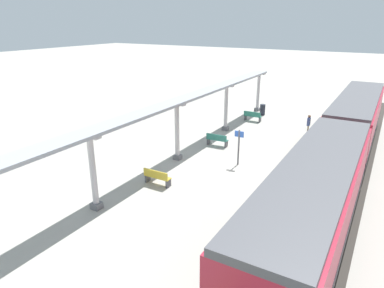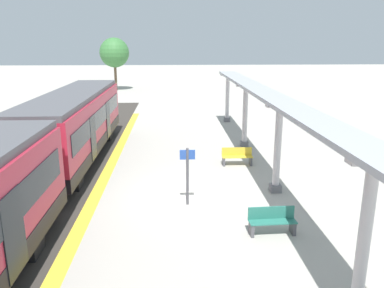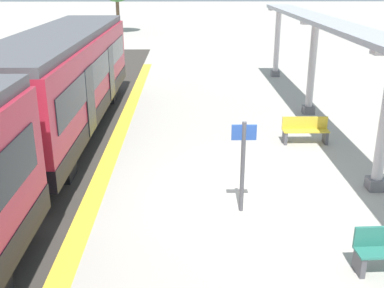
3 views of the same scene
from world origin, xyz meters
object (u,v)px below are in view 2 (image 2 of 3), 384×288
(canopy_pillar_fourth, at_px, (245,116))
(bench_near_end, at_px, (237,156))
(canopy_pillar_second, at_px, (365,236))
(bench_mid_platform, at_px, (272,220))
(train_far_carriage, at_px, (75,125))
(platform_info_sign, at_px, (187,171))
(canopy_pillar_fifth, at_px, (227,98))
(canopy_pillar_third, at_px, (278,148))

(canopy_pillar_fourth, distance_m, bench_near_end, 3.81)
(canopy_pillar_second, distance_m, bench_near_end, 10.76)
(canopy_pillar_second, relative_size, canopy_pillar_fourth, 1.00)
(canopy_pillar_fourth, relative_size, bench_near_end, 2.40)
(canopy_pillar_second, bearing_deg, bench_mid_platform, 106.11)
(canopy_pillar_second, distance_m, bench_mid_platform, 4.00)
(train_far_carriage, height_order, bench_mid_platform, train_far_carriage)
(bench_near_end, xyz_separation_m, bench_mid_platform, (-0.06, -7.02, 0.00))
(bench_mid_platform, bearing_deg, platform_info_sign, 137.46)
(canopy_pillar_fifth, bearing_deg, canopy_pillar_third, -90.00)
(canopy_pillar_second, height_order, canopy_pillar_fourth, same)
(canopy_pillar_second, height_order, bench_mid_platform, canopy_pillar_second)
(canopy_pillar_third, xyz_separation_m, canopy_pillar_fifth, (0.00, 14.14, 0.00))
(train_far_carriage, xyz_separation_m, bench_mid_platform, (8.05, -8.34, -1.39))
(canopy_pillar_third, xyz_separation_m, bench_mid_platform, (-1.04, -3.46, -1.39))
(canopy_pillar_fifth, bearing_deg, canopy_pillar_fourth, -90.00)
(canopy_pillar_third, bearing_deg, canopy_pillar_fifth, 90.00)
(canopy_pillar_fifth, xyz_separation_m, bench_mid_platform, (-1.04, -17.60, -1.39))
(canopy_pillar_third, relative_size, canopy_pillar_fifth, 1.00)
(canopy_pillar_fourth, height_order, bench_near_end, canopy_pillar_fourth)
(train_far_carriage, height_order, bench_near_end, train_far_carriage)
(train_far_carriage, relative_size, platform_info_sign, 5.78)
(canopy_pillar_third, height_order, canopy_pillar_fourth, same)
(canopy_pillar_second, bearing_deg, train_far_carriage, 127.28)
(train_far_carriage, bearing_deg, bench_mid_platform, -46.01)
(canopy_pillar_fourth, bearing_deg, canopy_pillar_third, -90.00)
(canopy_pillar_third, xyz_separation_m, canopy_pillar_fourth, (0.00, 6.97, 0.00))
(canopy_pillar_second, distance_m, canopy_pillar_fourth, 14.04)
(platform_info_sign, bearing_deg, canopy_pillar_second, -58.76)
(bench_mid_platform, distance_m, platform_info_sign, 3.61)
(train_far_carriage, height_order, canopy_pillar_fourth, canopy_pillar_fourth)
(train_far_carriage, relative_size, canopy_pillar_fourth, 3.53)
(canopy_pillar_third, height_order, platform_info_sign, canopy_pillar_third)
(canopy_pillar_second, xyz_separation_m, bench_near_end, (-0.98, 10.62, -1.39))
(train_far_carriage, bearing_deg, canopy_pillar_fourth, 12.96)
(canopy_pillar_fifth, xyz_separation_m, bench_near_end, (-0.98, -10.58, -1.39))
(canopy_pillar_second, xyz_separation_m, platform_info_sign, (-3.62, 5.97, -0.50))
(train_far_carriage, distance_m, bench_near_end, 8.33)
(train_far_carriage, distance_m, canopy_pillar_second, 15.01)
(canopy_pillar_third, bearing_deg, train_far_carriage, 151.78)
(canopy_pillar_third, distance_m, bench_near_end, 3.94)
(canopy_pillar_third, distance_m, platform_info_sign, 3.82)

